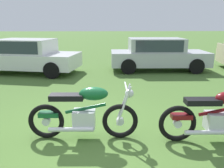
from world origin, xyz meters
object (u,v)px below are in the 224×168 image
at_px(motorcycle_green, 84,113).
at_px(car_white, 28,54).
at_px(car_silver, 157,53).
at_px(motorcycle_maroon, 218,116).

height_order(motorcycle_green, car_white, car_white).
height_order(motorcycle_green, car_silver, car_silver).
distance_m(motorcycle_green, car_white, 6.59).
distance_m(car_white, car_silver, 5.62).
xyz_separation_m(motorcycle_green, car_silver, (2.82, 6.30, 0.31)).
height_order(motorcycle_maroon, car_silver, car_silver).
xyz_separation_m(motorcycle_green, car_white, (-2.79, 5.96, 0.31)).
bearing_deg(car_white, motorcycle_maroon, -38.23).
xyz_separation_m(motorcycle_green, motorcycle_maroon, (2.38, -0.21, -0.01)).
bearing_deg(car_white, motorcycle_green, -53.06).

